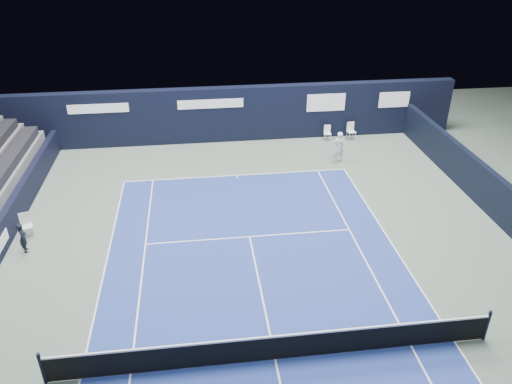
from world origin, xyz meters
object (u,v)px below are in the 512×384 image
at_px(line_judge_chair, 26,223).
at_px(folding_chair_back_b, 351,129).
at_px(tennis_player, 339,147).
at_px(tennis_net, 276,347).
at_px(folding_chair_back_a, 327,132).

bearing_deg(line_judge_chair, folding_chair_back_b, 7.76).
distance_m(folding_chair_back_b, tennis_player, 3.25).
distance_m(folding_chair_back_b, tennis_net, 17.22).
relative_size(folding_chair_back_a, tennis_player, 0.53).
height_order(line_judge_chair, tennis_net, tennis_net).
bearing_deg(folding_chair_back_a, folding_chair_back_b, 1.24).
bearing_deg(folding_chair_back_a, line_judge_chair, -148.22).
relative_size(folding_chair_back_b, tennis_player, 0.61).
height_order(folding_chair_back_a, folding_chair_back_b, folding_chair_back_b).
bearing_deg(tennis_player, line_judge_chair, -159.91).
relative_size(line_judge_chair, tennis_player, 0.60).
relative_size(folding_chair_back_a, folding_chair_back_b, 0.87).
relative_size(folding_chair_back_b, tennis_net, 0.08).
relative_size(line_judge_chair, tennis_net, 0.08).
xyz_separation_m(folding_chair_back_a, tennis_player, (-0.17, -2.88, 0.32)).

